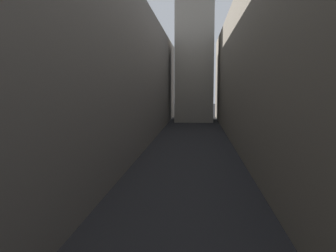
% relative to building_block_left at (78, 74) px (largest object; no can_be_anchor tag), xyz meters
% --- Properties ---
extents(ground_plane, '(264.00, 264.00, 0.00)m').
position_rel_building_block_left_xyz_m(ground_plane, '(13.07, -2.00, -9.10)').
color(ground_plane, '#232326').
extents(building_block_left, '(15.15, 108.00, 18.20)m').
position_rel_building_block_left_xyz_m(building_block_left, '(0.00, 0.00, 0.00)').
color(building_block_left, slate).
rests_on(building_block_left, ground).
extents(building_block_right, '(10.80, 108.00, 19.34)m').
position_rel_building_block_left_xyz_m(building_block_right, '(23.97, 0.00, 0.57)').
color(building_block_right, '#756B5B').
rests_on(building_block_right, ground).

